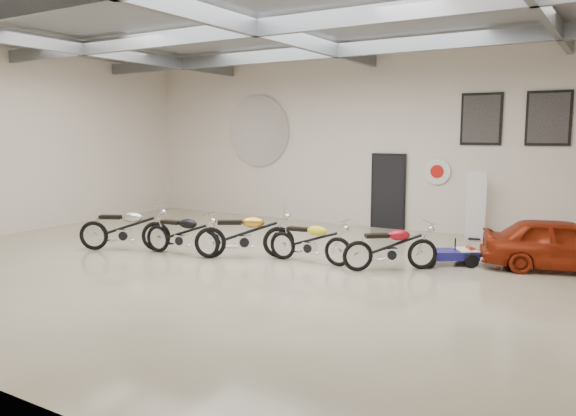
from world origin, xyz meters
The scene contains 18 objects.
floor centered at (0.00, 0.00, 0.00)m, with size 16.00×12.00×0.01m, color #B9AE8D.
ceiling centered at (0.00, 0.00, 5.00)m, with size 16.00×12.00×0.01m, color slate.
back_wall centered at (0.00, 6.00, 2.50)m, with size 16.00×0.02×5.00m, color beige.
left_wall centered at (-8.00, 0.00, 2.50)m, with size 0.02×12.00×5.00m, color beige.
ceiling_beams centered at (0.00, 0.00, 4.75)m, with size 15.80×11.80×0.32m, color slate, non-canonical shape.
door centered at (0.50, 5.95, 1.05)m, with size 0.92×0.08×2.10m, color black.
logo_plaque centered at (-4.00, 5.95, 2.80)m, with size 2.30×0.06×1.16m, color silver, non-canonical shape.
poster_left centered at (3.00, 5.96, 3.10)m, with size 1.05×0.08×1.35m, color black, non-canonical shape.
poster_mid centered at (4.60, 5.96, 3.10)m, with size 1.05×0.08×1.35m, color black, non-canonical shape.
oil_sign centered at (1.90, 5.95, 1.70)m, with size 0.72×0.10×0.72m, color white, non-canonical shape.
banner_stand centered at (3.06, 5.50, 0.90)m, with size 0.49×0.20×1.80m, color white, non-canonical shape.
motorcycle_silver centered at (-3.63, -0.20, 0.55)m, with size 2.13×0.66×1.11m, color silver, non-canonical shape.
motorcycle_black centered at (-2.16, 0.13, 0.51)m, with size 1.95×0.61×1.02m, color silver, non-canonical shape.
motorcycle_gold centered at (-0.76, 0.61, 0.56)m, with size 2.15×0.67×1.12m, color silver, non-canonical shape.
motorcycle_yellow centered at (0.69, 0.96, 0.49)m, with size 1.89×0.59×0.98m, color silver, non-canonical shape.
motorcycle_red centered at (2.39, 1.22, 0.50)m, with size 1.92×0.59×1.00m, color silver, non-canonical shape.
go_kart centered at (3.32, 2.37, 0.29)m, with size 1.58×0.71×0.57m, color navy, non-canonical shape.
vintage_car centered at (5.34, 3.02, 0.53)m, with size 3.11×1.25×1.06m, color maroon.
Camera 1 is at (6.35, -9.27, 2.74)m, focal length 35.00 mm.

